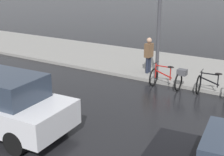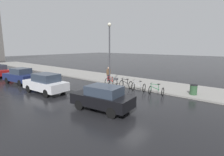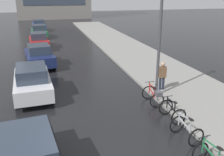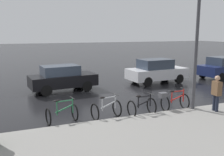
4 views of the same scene
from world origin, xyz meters
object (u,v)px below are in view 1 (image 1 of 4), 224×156
at_px(car_white, 1,103).
at_px(pedestrian, 149,55).
at_px(bicycle_third, 212,86).
at_px(bicycle_farthest, 169,77).

height_order(car_white, pedestrian, pedestrian).
height_order(bicycle_third, bicycle_farthest, bicycle_farthest).
bearing_deg(bicycle_third, car_white, 143.51).
distance_m(bicycle_farthest, car_white, 6.33).
bearing_deg(pedestrian, car_white, 169.64).
bearing_deg(bicycle_farthest, bicycle_third, -85.72).
bearing_deg(bicycle_third, pedestrian, 71.98).
bearing_deg(car_white, bicycle_third, -36.49).
height_order(bicycle_farthest, car_white, car_white).
xyz_separation_m(bicycle_third, car_white, (-5.84, 4.32, 0.44)).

